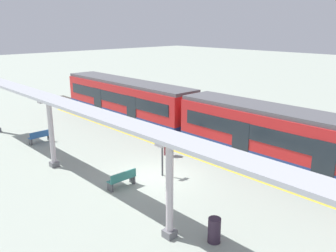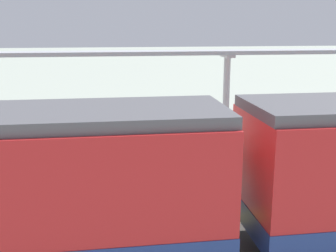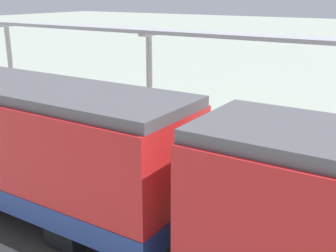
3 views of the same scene
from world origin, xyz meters
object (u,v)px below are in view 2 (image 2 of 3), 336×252
(passenger_waiting_near_edge, at_px, (182,170))
(bench_near_end, at_px, (112,147))
(platform_info_sign, at_px, (104,142))
(canopy_pillar_second, at_px, (226,100))

(passenger_waiting_near_edge, bearing_deg, bench_near_end, 22.01)
(bench_near_end, distance_m, platform_info_sign, 2.60)
(canopy_pillar_second, bearing_deg, bench_near_end, 104.22)
(platform_info_sign, relative_size, passenger_waiting_near_edge, 1.32)
(canopy_pillar_second, relative_size, platform_info_sign, 1.77)
(bench_near_end, distance_m, passenger_waiting_near_edge, 5.11)
(passenger_waiting_near_edge, bearing_deg, canopy_pillar_second, -26.58)
(bench_near_end, relative_size, platform_info_sign, 0.68)
(canopy_pillar_second, xyz_separation_m, passenger_waiting_near_edge, (-5.93, 2.97, -0.93))
(bench_near_end, bearing_deg, platform_info_sign, 173.55)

